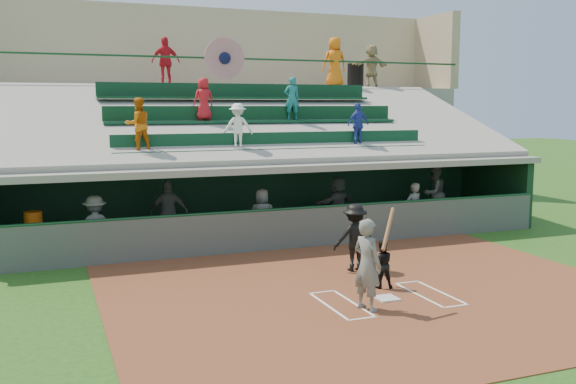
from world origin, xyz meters
name	(u,v)px	position (x,y,z in m)	size (l,w,h in m)	color
ground	(387,300)	(0.00, 0.00, 0.00)	(100.00, 100.00, 0.00)	#234D15
dirt_slab	(375,293)	(0.00, 0.50, 0.01)	(11.00, 9.00, 0.02)	brown
home_plate	(387,298)	(0.00, 0.00, 0.04)	(0.43, 0.43, 0.03)	silver
batters_box_chalk	(387,299)	(0.00, 0.00, 0.02)	(2.65, 1.85, 0.01)	white
dugout_floor	(274,236)	(0.00, 6.75, 0.02)	(16.00, 3.50, 0.04)	gray
concourse_slab	(215,146)	(0.00, 13.50, 2.30)	(20.00, 3.00, 4.60)	gray
grandstand	(237,153)	(-0.01, 10.51, 2.26)	(20.40, 10.40, 7.80)	#505550
batter_at_plate	(368,264)	(-0.70, -0.47, 0.92)	(0.93, 0.80, 1.95)	#5C5E59
catcher	(381,264)	(0.29, 0.75, 0.54)	(0.50, 0.39, 1.04)	black
home_umpire	(355,237)	(0.42, 2.26, 0.82)	(1.03, 0.59, 1.60)	black
dugout_bench	(269,221)	(0.29, 8.00, 0.24)	(13.46, 0.40, 0.40)	brown
white_table	(32,244)	(-6.71, 6.15, 0.42)	(0.87, 0.66, 0.76)	silver
water_cooler	(33,220)	(-6.66, 6.18, 1.03)	(0.44, 0.44, 0.44)	orange
dugout_player_a	(95,227)	(-5.19, 5.76, 0.84)	(1.03, 0.59, 1.60)	#5E615B
dugout_player_b	(169,212)	(-3.12, 6.76, 0.93)	(1.05, 0.44, 1.79)	#5B5D58
dugout_player_c	(262,216)	(-0.67, 5.82, 0.81)	(0.76, 0.49, 1.55)	#595C57
dugout_player_d	(338,203)	(2.18, 6.88, 0.88)	(1.56, 0.50, 1.68)	#535550
dugout_player_e	(414,209)	(3.96, 5.35, 0.83)	(0.57, 0.38, 1.57)	#555752
dugout_player_f	(434,193)	(5.74, 6.96, 1.00)	(0.93, 0.73, 1.92)	#5F625D
trash_bin	(355,76)	(5.88, 13.07, 5.10)	(0.67, 0.67, 1.01)	black
concourse_staff_a	(166,62)	(-1.94, 13.05, 5.50)	(1.06, 0.44, 1.80)	red
concourse_staff_b	(334,62)	(4.49, 12.14, 5.57)	(0.95, 0.62, 1.94)	orange
concourse_staff_c	(371,66)	(6.17, 12.24, 5.46)	(1.60, 0.51, 1.73)	tan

